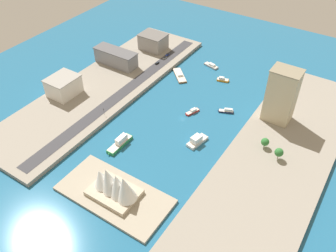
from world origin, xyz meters
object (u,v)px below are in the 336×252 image
object	(u,v)px
patrol_launch_navy	(227,111)
yacht_sleek_gray	(211,65)
office_block_beige	(281,95)
hotel_broad_white	(64,86)
traffic_light_waterfront	(104,111)
opera_landmark	(114,185)
suv_black	(157,63)
carpark_squat_concrete	(153,41)
water_taxi_orange	(223,80)
ferry_white_commuter	(197,140)
ferry_green_doubledeck	(120,143)
hatchback_blue	(168,54)
tugboat_red	(192,111)
barge_flat_brown	(179,75)
sedan_silver	(165,58)
warehouse_low_gray	(116,57)

from	to	relation	value
patrol_launch_navy	yacht_sleek_gray	xyz separation A→B (m)	(45.75, -58.78, -0.09)
office_block_beige	hotel_broad_white	bearing A→B (deg)	22.12
traffic_light_waterfront	opera_landmark	world-z (taller)	opera_landmark
office_block_beige	suv_black	world-z (taller)	office_block_beige
carpark_squat_concrete	hotel_broad_white	bearing A→B (deg)	80.89
yacht_sleek_gray	hotel_broad_white	xyz separation A→B (m)	(84.61, 117.18, 10.57)
hotel_broad_white	patrol_launch_navy	bearing A→B (deg)	-155.87
water_taxi_orange	carpark_squat_concrete	xyz separation A→B (m)	(88.15, -11.35, 10.21)
patrol_launch_navy	ferry_white_commuter	xyz separation A→B (m)	(2.27, 47.04, 1.23)
water_taxi_orange	ferry_white_commuter	distance (m)	91.46
ferry_green_doubledeck	carpark_squat_concrete	bearing A→B (deg)	-64.99
carpark_squat_concrete	hatchback_blue	distance (m)	22.37
office_block_beige	hatchback_blue	size ratio (longest dim) A/B	9.36
tugboat_red	opera_landmark	distance (m)	104.94
ferry_green_doubledeck	opera_landmark	size ratio (longest dim) A/B	0.75
suv_black	traffic_light_waterfront	xyz separation A→B (m)	(-9.67, 91.52, 3.46)
ferry_green_doubledeck	opera_landmark	distance (m)	49.72
patrol_launch_navy	ferry_green_doubledeck	xyz separation A→B (m)	(49.85, 81.20, 1.08)
patrol_launch_navy	carpark_squat_concrete	world-z (taller)	carpark_squat_concrete
carpark_squat_concrete	office_block_beige	size ratio (longest dim) A/B	0.60
opera_landmark	water_taxi_orange	bearing A→B (deg)	-88.98
barge_flat_brown	office_block_beige	xyz separation A→B (m)	(-102.36, 16.27, 24.98)
ferry_white_commuter	opera_landmark	world-z (taller)	opera_landmark
tugboat_red	suv_black	size ratio (longest dim) A/B	2.79
water_taxi_orange	suv_black	world-z (taller)	suv_black
carpark_squat_concrete	suv_black	size ratio (longest dim) A/B	5.36
carpark_squat_concrete	suv_black	distance (m)	33.22
hatchback_blue	opera_landmark	world-z (taller)	opera_landmark
ferry_green_doubledeck	hatchback_blue	distance (m)	136.69
water_taxi_orange	carpark_squat_concrete	bearing A→B (deg)	-7.34
barge_flat_brown	carpark_squat_concrete	distance (m)	56.66
yacht_sleek_gray	suv_black	xyz separation A→B (m)	(45.17, 29.94, 3.12)
yacht_sleek_gray	opera_landmark	xyz separation A→B (m)	(-24.32, 179.78, 10.20)
hotel_broad_white	office_block_beige	bearing A→B (deg)	-157.88
water_taxi_orange	sedan_silver	distance (m)	65.75
hatchback_blue	carpark_squat_concrete	bearing A→B (deg)	-11.29
traffic_light_waterfront	opera_landmark	distance (m)	83.62
tugboat_red	ferry_white_commuter	bearing A→B (deg)	125.27
yacht_sleek_gray	opera_landmark	bearing A→B (deg)	97.70
hotel_broad_white	office_block_beige	distance (m)	183.30
hotel_broad_white	suv_black	xyz separation A→B (m)	(-39.44, -87.25, -7.45)
sedan_silver	traffic_light_waterfront	xyz separation A→B (m)	(-8.76, 103.74, 3.47)
hotel_broad_white	suv_black	distance (m)	96.04
suv_black	opera_landmark	distance (m)	165.32
office_block_beige	opera_landmark	world-z (taller)	office_block_beige
ferry_green_doubledeck	ferry_white_commuter	bearing A→B (deg)	-144.32
carpark_squat_concrete	sedan_silver	distance (m)	26.47
warehouse_low_gray	suv_black	world-z (taller)	warehouse_low_gray
ferry_green_doubledeck	ferry_white_commuter	world-z (taller)	ferry_green_doubledeck
ferry_white_commuter	suv_black	world-z (taller)	ferry_white_commuter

